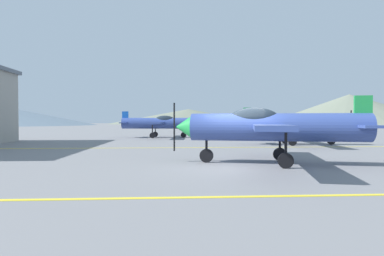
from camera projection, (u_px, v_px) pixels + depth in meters
name	position (u px, v px, depth m)	size (l,w,h in m)	color
ground_plane	(239.00, 166.00, 11.69)	(400.00, 400.00, 0.00)	slate
apron_line_near	(282.00, 196.00, 7.08)	(80.00, 0.16, 0.01)	yellow
apron_line_far	(212.00, 148.00, 19.91)	(80.00, 0.16, 0.01)	yellow
airplane_near	(270.00, 126.00, 12.34)	(7.72, 8.77, 2.64)	#33478C
airplane_mid	(296.00, 124.00, 22.40)	(7.69, 8.83, 2.64)	#33478C
airplane_far	(159.00, 123.00, 31.69)	(7.66, 8.81, 2.64)	#33478C
car_sedan	(267.00, 127.00, 39.84)	(3.36, 4.66, 1.62)	#3372BF
hill_centerleft	(188.00, 116.00, 168.99)	(85.06, 85.06, 7.93)	slate
hill_centerright	(349.00, 109.00, 139.81)	(75.35, 75.35, 13.41)	slate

